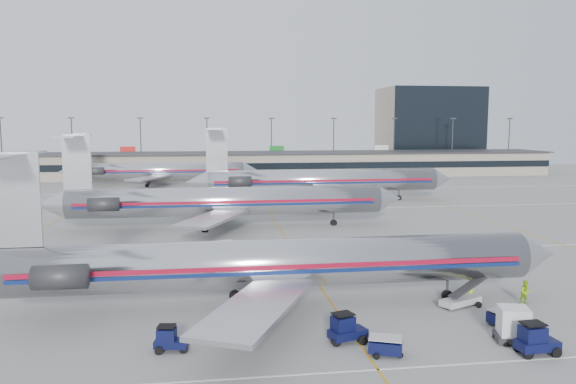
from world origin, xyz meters
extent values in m
plane|color=gray|center=(0.00, 0.00, 0.00)|extent=(260.00, 260.00, 0.00)
cube|color=silver|center=(0.00, 10.00, 0.01)|extent=(160.00, 0.15, 0.02)
cube|color=gray|center=(0.00, 98.00, 3.00)|extent=(160.00, 16.00, 6.00)
cube|color=black|center=(0.00, 89.90, 3.20)|extent=(160.00, 0.20, 1.60)
cube|color=#2D2D30|center=(0.00, 98.00, 6.10)|extent=(162.00, 17.00, 0.30)
cylinder|color=#38383D|center=(-63.00, 112.00, 7.50)|extent=(0.30, 0.30, 15.00)
cube|color=#2D2D30|center=(-63.00, 112.00, 15.10)|extent=(1.60, 0.40, 0.35)
cylinder|color=#38383D|center=(-45.00, 112.00, 7.50)|extent=(0.30, 0.30, 15.00)
cube|color=#2D2D30|center=(-45.00, 112.00, 15.10)|extent=(1.60, 0.40, 0.35)
cylinder|color=#38383D|center=(-27.00, 112.00, 7.50)|extent=(0.30, 0.30, 15.00)
cube|color=#2D2D30|center=(-27.00, 112.00, 15.10)|extent=(1.60, 0.40, 0.35)
cylinder|color=#38383D|center=(-9.00, 112.00, 7.50)|extent=(0.30, 0.30, 15.00)
cube|color=#2D2D30|center=(-9.00, 112.00, 15.10)|extent=(1.60, 0.40, 0.35)
cylinder|color=#38383D|center=(9.00, 112.00, 7.50)|extent=(0.30, 0.30, 15.00)
cube|color=#2D2D30|center=(9.00, 112.00, 15.10)|extent=(1.60, 0.40, 0.35)
cylinder|color=#38383D|center=(27.00, 112.00, 7.50)|extent=(0.30, 0.30, 15.00)
cube|color=#2D2D30|center=(27.00, 112.00, 15.10)|extent=(1.60, 0.40, 0.35)
cylinder|color=#38383D|center=(45.00, 112.00, 7.50)|extent=(0.30, 0.30, 15.00)
cube|color=#2D2D30|center=(45.00, 112.00, 15.10)|extent=(1.60, 0.40, 0.35)
cylinder|color=#38383D|center=(63.00, 112.00, 7.50)|extent=(0.30, 0.30, 15.00)
cube|color=#2D2D30|center=(63.00, 112.00, 15.10)|extent=(1.60, 0.40, 0.35)
cylinder|color=#38383D|center=(81.00, 112.00, 7.50)|extent=(0.30, 0.30, 15.00)
cube|color=#2D2D30|center=(81.00, 112.00, 15.10)|extent=(1.60, 0.40, 0.35)
cube|color=tan|center=(62.00, 128.00, 12.50)|extent=(30.00, 20.00, 25.00)
cylinder|color=silver|center=(-4.29, -6.82, 3.31)|extent=(37.78, 3.49, 3.49)
cone|color=silver|center=(16.11, -6.82, 3.31)|extent=(3.02, 3.49, 3.49)
cube|color=maroon|center=(-4.29, -8.57, 3.45)|extent=(35.89, 0.05, 0.33)
cube|color=#0C1D54|center=(-4.29, -8.57, 3.07)|extent=(35.89, 0.05, 0.26)
cube|color=#BBBBC0|center=(-6.18, -0.21, 2.36)|extent=(8.78, 12.80, 0.30)
cube|color=#BBBBC0|center=(-6.18, -13.43, 2.36)|extent=(8.78, 12.80, 0.30)
cube|color=#BBBBC0|center=(-21.76, -6.82, 8.26)|extent=(3.21, 0.24, 6.42)
cube|color=#BBBBC0|center=(-22.05, -6.82, 11.29)|extent=(2.27, 9.92, 0.17)
cylinder|color=#2D2D30|center=(-18.46, -4.13, 3.59)|extent=(3.40, 1.61, 1.61)
cylinder|color=#2D2D30|center=(-18.46, -9.51, 3.59)|extent=(3.40, 1.61, 1.61)
cylinder|color=#2D2D30|center=(8.93, -6.82, 0.78)|extent=(0.19, 0.19, 1.56)
cylinder|color=#2D2D30|center=(-7.12, -9.08, 0.78)|extent=(0.19, 0.19, 1.56)
cylinder|color=#2D2D30|center=(-7.12, -4.55, 0.78)|extent=(0.19, 0.19, 1.56)
cylinder|color=black|center=(8.93, -6.82, 0.33)|extent=(0.85, 0.28, 0.85)
cylinder|color=silver|center=(-6.49, 25.56, 3.48)|extent=(39.79, 3.68, 3.68)
cone|color=silver|center=(15.00, 25.56, 3.48)|extent=(3.18, 3.68, 3.68)
cone|color=#BBBBC0|center=(-28.18, 25.56, 3.48)|extent=(3.58, 3.68, 3.68)
cube|color=maroon|center=(-6.49, 23.71, 3.63)|extent=(37.80, 0.05, 0.35)
cube|color=#0C1D54|center=(-6.49, 23.71, 3.23)|extent=(37.80, 0.05, 0.28)
cube|color=#BBBBC0|center=(-8.48, 32.53, 2.49)|extent=(9.25, 13.49, 0.32)
cube|color=#BBBBC0|center=(-8.48, 18.60, 2.49)|extent=(9.25, 13.49, 0.32)
cube|color=#BBBBC0|center=(-24.89, 25.56, 8.71)|extent=(3.38, 0.25, 6.77)
cube|color=#BBBBC0|center=(-25.19, 25.56, 11.89)|extent=(2.39, 10.45, 0.18)
cylinder|color=#2D2D30|center=(-21.41, 28.40, 3.78)|extent=(3.58, 1.69, 1.69)
cylinder|color=#2D2D30|center=(-21.41, 22.73, 3.78)|extent=(3.58, 1.69, 1.69)
cylinder|color=#2D2D30|center=(7.44, 25.56, 0.82)|extent=(0.20, 0.20, 1.64)
cylinder|color=#2D2D30|center=(-9.47, 23.18, 0.82)|extent=(0.20, 0.20, 1.64)
cylinder|color=#2D2D30|center=(-9.47, 27.95, 0.82)|extent=(0.20, 0.20, 1.64)
cylinder|color=black|center=(7.44, 25.56, 0.35)|extent=(0.90, 0.30, 0.90)
cylinder|color=silver|center=(10.90, 48.65, 3.67)|extent=(39.82, 3.88, 3.88)
cone|color=silver|center=(32.49, 48.65, 3.67)|extent=(3.35, 3.88, 3.88)
cone|color=#BBBBC0|center=(-10.90, 48.65, 3.67)|extent=(3.77, 3.88, 3.88)
cube|color=maroon|center=(10.90, 46.70, 3.82)|extent=(37.83, 0.05, 0.37)
cube|color=#0C1D54|center=(10.90, 46.70, 3.41)|extent=(37.83, 0.05, 0.29)
cube|color=#BBBBC0|center=(8.80, 55.98, 2.62)|extent=(9.75, 14.21, 0.34)
cube|color=#BBBBC0|center=(8.80, 41.31, 2.62)|extent=(9.75, 14.21, 0.34)
cube|color=#BBBBC0|center=(-7.44, 48.65, 9.17)|extent=(3.56, 0.26, 7.13)
cube|color=#BBBBC0|center=(-7.75, 48.65, 12.52)|extent=(2.51, 11.00, 0.19)
cylinder|color=#2D2D30|center=(-3.77, 51.63, 3.98)|extent=(3.77, 1.78, 1.78)
cylinder|color=#2D2D30|center=(-3.77, 45.66, 3.98)|extent=(3.77, 1.78, 1.78)
cylinder|color=#2D2D30|center=(24.52, 48.65, 0.86)|extent=(0.21, 0.21, 1.73)
cylinder|color=#2D2D30|center=(7.76, 46.13, 0.86)|extent=(0.21, 0.21, 1.73)
cylinder|color=#2D2D30|center=(7.76, 51.16, 0.86)|extent=(0.21, 0.21, 1.73)
cylinder|color=black|center=(24.52, 48.65, 0.37)|extent=(0.94, 0.31, 0.94)
cylinder|color=silver|center=(-19.13, 78.72, 3.31)|extent=(35.93, 3.50, 3.50)
cone|color=silver|center=(0.34, 78.72, 3.31)|extent=(3.03, 3.50, 3.50)
cone|color=#BBBBC0|center=(-38.80, 78.72, 3.31)|extent=(3.40, 3.50, 3.50)
cube|color=maroon|center=(-19.13, 76.96, 3.45)|extent=(34.13, 0.05, 0.33)
cube|color=#0C1D54|center=(-19.13, 76.96, 3.07)|extent=(34.13, 0.05, 0.26)
cube|color=#BBBBC0|center=(-21.02, 85.34, 2.36)|extent=(8.79, 12.82, 0.30)
cube|color=#BBBBC0|center=(-21.02, 72.10, 2.36)|extent=(8.79, 12.82, 0.30)
cube|color=#BBBBC0|center=(-35.68, 78.72, 8.27)|extent=(3.21, 0.24, 6.43)
cube|color=#BBBBC0|center=(-35.96, 78.72, 11.30)|extent=(2.27, 9.93, 0.17)
cylinder|color=#2D2D30|center=(-32.37, 81.41, 3.59)|extent=(3.40, 1.61, 1.61)
cylinder|color=#2D2D30|center=(-32.37, 76.03, 3.59)|extent=(3.40, 1.61, 1.61)
cylinder|color=#2D2D30|center=(-6.84, 78.72, 0.78)|extent=(0.19, 0.19, 1.56)
cylinder|color=#2D2D30|center=(-21.97, 76.45, 0.78)|extent=(0.19, 0.19, 1.56)
cylinder|color=#2D2D30|center=(-21.97, 80.99, 0.78)|extent=(0.19, 0.19, 1.56)
cylinder|color=black|center=(-6.84, 78.72, 0.33)|extent=(0.85, 0.28, 0.85)
cube|color=black|center=(-11.29, -13.82, 0.49)|extent=(2.07, 1.27, 0.44)
cube|color=black|center=(-11.55, -13.82, 1.02)|extent=(1.19, 1.04, 0.79)
cube|color=black|center=(-11.55, -13.82, 1.54)|extent=(1.14, 0.99, 0.07)
cylinder|color=black|center=(-10.58, -13.38, 0.25)|extent=(0.49, 0.16, 0.49)
cylinder|color=black|center=(-10.58, -14.27, 0.25)|extent=(0.49, 0.16, 0.49)
cylinder|color=black|center=(-11.99, -13.38, 0.25)|extent=(0.49, 0.16, 0.49)
cylinder|color=black|center=(-11.99, -14.27, 0.25)|extent=(0.49, 0.16, 0.49)
cube|color=black|center=(-0.67, -14.00, 0.57)|extent=(2.54, 1.81, 0.52)
cube|color=black|center=(-0.99, -14.00, 1.20)|extent=(1.52, 1.38, 0.94)
cube|color=black|center=(-0.99, -14.00, 1.82)|extent=(1.45, 1.32, 0.08)
cylinder|color=black|center=(0.16, -13.48, 0.29)|extent=(0.58, 0.19, 0.58)
cylinder|color=black|center=(0.16, -14.52, 0.29)|extent=(0.58, 0.19, 0.58)
cylinder|color=black|center=(-1.51, -13.48, 0.29)|extent=(0.58, 0.19, 0.58)
cylinder|color=black|center=(-1.51, -14.52, 0.29)|extent=(0.58, 0.19, 0.58)
cube|color=black|center=(9.74, -17.38, 0.60)|extent=(2.46, 1.35, 0.54)
cube|color=black|center=(9.41, -17.38, 1.25)|extent=(1.37, 1.17, 0.98)
cube|color=black|center=(9.41, -17.38, 1.90)|extent=(1.31, 1.11, 0.09)
cylinder|color=black|center=(10.61, -16.83, 0.30)|extent=(0.61, 0.20, 0.61)
cylinder|color=black|center=(10.61, -17.92, 0.30)|extent=(0.61, 0.20, 0.61)
cylinder|color=black|center=(8.87, -16.83, 0.30)|extent=(0.61, 0.20, 0.61)
cylinder|color=black|center=(8.87, -17.92, 0.30)|extent=(0.61, 0.20, 0.61)
cube|color=black|center=(1.03, -16.15, 0.54)|extent=(2.22, 1.89, 0.69)
cube|color=#A7A7A7|center=(1.03, -16.15, 1.04)|extent=(2.22, 1.89, 0.06)
cylinder|color=black|center=(1.72, -15.60, 0.18)|extent=(0.36, 0.14, 0.36)
cylinder|color=black|center=(1.72, -16.69, 0.18)|extent=(0.36, 0.14, 0.36)
cylinder|color=black|center=(0.33, -15.60, 0.18)|extent=(0.36, 0.14, 0.36)
cylinder|color=black|center=(0.33, -16.69, 0.18)|extent=(0.36, 0.14, 0.36)
cube|color=black|center=(10.31, -12.59, 0.54)|extent=(2.13, 1.71, 0.69)
cube|color=#A7A7A7|center=(10.31, -12.59, 1.03)|extent=(2.13, 1.71, 0.06)
cylinder|color=black|center=(11.00, -12.05, 0.18)|extent=(0.35, 0.14, 0.35)
cylinder|color=black|center=(11.00, -13.13, 0.18)|extent=(0.35, 0.14, 0.35)
cylinder|color=black|center=(9.62, -12.05, 0.18)|extent=(0.35, 0.14, 0.35)
cylinder|color=black|center=(9.62, -13.13, 0.18)|extent=(0.35, 0.14, 0.35)
cube|color=#2D2D30|center=(9.40, -15.34, 0.29)|extent=(2.44, 2.19, 0.34)
cube|color=silver|center=(9.40, -15.34, 1.32)|extent=(2.07, 1.99, 1.72)
cylinder|color=black|center=(10.20, -14.65, 0.14)|extent=(0.27, 0.14, 0.27)
cylinder|color=black|center=(10.20, -16.03, 0.14)|extent=(0.27, 0.14, 0.27)
cylinder|color=black|center=(8.60, -14.65, 0.14)|extent=(0.27, 0.14, 0.27)
cylinder|color=black|center=(8.60, -16.03, 0.14)|extent=(0.27, 0.14, 0.27)
cube|color=#A7A7A7|center=(9.21, -8.50, 0.41)|extent=(3.48, 2.41, 0.46)
cube|color=#2D2D30|center=(9.76, -8.50, 1.46)|extent=(3.37, 2.10, 1.17)
cylinder|color=black|center=(10.40, -8.00, 0.23)|extent=(0.46, 0.15, 0.46)
cylinder|color=black|center=(10.40, -9.00, 0.23)|extent=(0.46, 0.15, 0.46)
cylinder|color=black|center=(8.03, -8.00, 0.23)|extent=(0.46, 0.15, 0.46)
cylinder|color=black|center=(8.03, -9.00, 0.23)|extent=(0.46, 0.15, 0.46)
imported|color=#BFE715|center=(10.58, -7.35, 0.83)|extent=(0.71, 0.60, 1.65)
imported|color=#8AC412|center=(14.20, -8.73, 0.91)|extent=(0.95, 0.78, 1.81)
cone|color=red|center=(-7.02, -10.17, 0.27)|extent=(0.50, 0.50, 0.54)
camera|label=1|loc=(-9.01, -46.18, 13.27)|focal=35.00mm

